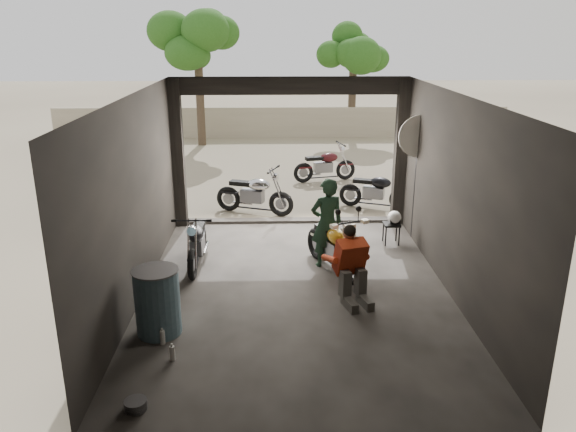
{
  "coord_description": "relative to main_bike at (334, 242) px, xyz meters",
  "views": [
    {
      "loc": [
        -0.37,
        -8.4,
        4.13
      ],
      "look_at": [
        -0.12,
        0.6,
        1.12
      ],
      "focal_mm": 35.0,
      "sensor_mm": 36.0,
      "label": 1
    }
  ],
  "objects": [
    {
      "name": "boundary_wall",
      "position": [
        -0.7,
        13.17,
        0.05
      ],
      "size": [
        18.0,
        0.3,
        1.2
      ],
      "primitive_type": "cube",
      "color": "gray",
      "rests_on": "ground"
    },
    {
      "name": "ground",
      "position": [
        -0.7,
        -0.83,
        -0.55
      ],
      "size": [
        80.0,
        80.0,
        0.0
      ],
      "primitive_type": "plane",
      "color": "#7A6D56",
      "rests_on": "ground"
    },
    {
      "name": "outside_bike_b",
      "position": [
        0.41,
        6.25,
        -0.01
      ],
      "size": [
        1.71,
        1.03,
        1.08
      ],
      "primitive_type": null,
      "rotation": [
        0.0,
        0.0,
        1.82
      ],
      "color": "#410F13",
      "rests_on": "ground"
    },
    {
      "name": "sign_post",
      "position": [
        1.83,
        1.62,
        1.19
      ],
      "size": [
        0.85,
        0.08,
        2.55
      ],
      "rotation": [
        0.0,
        0.0,
        0.31
      ],
      "color": "black",
      "rests_on": "ground"
    },
    {
      "name": "tree_left",
      "position": [
        -3.7,
        11.67,
        3.44
      ],
      "size": [
        2.2,
        2.2,
        5.6
      ],
      "color": "#382B1E",
      "rests_on": "ground"
    },
    {
      "name": "helmet",
      "position": [
        1.34,
        1.26,
        0.03
      ],
      "size": [
        0.35,
        0.36,
        0.26
      ],
      "primitive_type": "ellipsoid",
      "rotation": [
        0.0,
        0.0,
        -0.33
      ],
      "color": "silver",
      "rests_on": "stool"
    },
    {
      "name": "garage",
      "position": [
        -0.7,
        -0.29,
        0.73
      ],
      "size": [
        7.0,
        7.13,
        3.2
      ],
      "color": "#2D2B28",
      "rests_on": "ground"
    },
    {
      "name": "outside_bike_a",
      "position": [
        -1.5,
        3.34,
        0.02
      ],
      "size": [
        1.8,
        1.22,
        1.13
      ],
      "primitive_type": null,
      "rotation": [
        0.0,
        0.0,
        1.22
      ],
      "color": "black",
      "rests_on": "ground"
    },
    {
      "name": "tree_right",
      "position": [
        2.1,
        13.17,
        3.01
      ],
      "size": [
        2.2,
        2.2,
        5.0
      ],
      "color": "#382B1E",
      "rests_on": "ground"
    },
    {
      "name": "mechanic",
      "position": [
        0.17,
        -1.25,
        0.06
      ],
      "size": [
        0.82,
        0.97,
        1.21
      ],
      "primitive_type": null,
      "rotation": [
        0.0,
        0.0,
        0.28
      ],
      "color": "red",
      "rests_on": "ground"
    },
    {
      "name": "rider",
      "position": [
        -0.11,
        0.21,
        0.28
      ],
      "size": [
        0.69,
        0.54,
        1.66
      ],
      "primitive_type": "imported",
      "rotation": [
        0.0,
        0.0,
        3.41
      ],
      "color": "black",
      "rests_on": "ground"
    },
    {
      "name": "left_bike",
      "position": [
        -2.45,
        0.31,
        -0.02
      ],
      "size": [
        0.66,
        1.55,
        1.04
      ],
      "primitive_type": null,
      "rotation": [
        0.0,
        0.0,
        -0.02
      ],
      "color": "black",
      "rests_on": "ground"
    },
    {
      "name": "stool",
      "position": [
        1.3,
        1.27,
        -0.17
      ],
      "size": [
        0.32,
        0.32,
        0.45
      ],
      "rotation": [
        0.0,
        0.0,
        0.07
      ],
      "color": "black",
      "rests_on": "ground"
    },
    {
      "name": "oil_drum",
      "position": [
        -2.7,
        -2.12,
        -0.06
      ],
      "size": [
        0.7,
        0.7,
        0.98
      ],
      "primitive_type": "cylinder",
      "rotation": [
        0.0,
        0.0,
        0.12
      ],
      "color": "#415F6D",
      "rests_on": "ground"
    },
    {
      "name": "main_bike",
      "position": [
        0.0,
        0.0,
        0.0
      ],
      "size": [
        1.28,
        1.77,
        1.09
      ],
      "primitive_type": null,
      "rotation": [
        0.0,
        0.0,
        0.42
      ],
      "color": "white",
      "rests_on": "ground"
    },
    {
      "name": "outside_bike_c",
      "position": [
        1.4,
        3.65,
        -0.02
      ],
      "size": [
        1.67,
        1.16,
        1.04
      ],
      "primitive_type": null,
      "rotation": [
        0.0,
        0.0,
        1.19
      ],
      "color": "black",
      "rests_on": "ground"
    }
  ]
}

